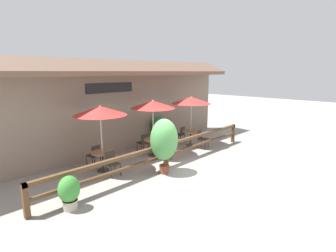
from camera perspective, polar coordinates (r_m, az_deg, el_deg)
ground_plane at (r=9.84m, az=4.06°, el=-10.31°), size 60.00×60.00×0.00m
building_facade at (r=12.24m, az=-10.82°, el=4.38°), size 14.28×1.49×4.23m
patio_railing at (r=10.27m, az=-0.42°, el=-5.21°), size 10.40×0.14×0.95m
patio_umbrella_near at (r=9.82m, az=-14.56°, el=3.23°), size 1.94×1.94×2.51m
dining_table_near at (r=10.20m, az=-14.07°, el=-6.27°), size 0.85×0.85×0.75m
chair_near_streetside at (r=9.71m, az=-12.10°, el=-7.75°), size 0.44×0.44×0.87m
chair_near_wallside at (r=10.77m, az=-15.76°, el=-5.98°), size 0.46×0.46×0.87m
patio_umbrella_middle at (r=11.37m, az=-3.33°, el=4.70°), size 1.94×1.94×2.51m
dining_table_middle at (r=11.70m, az=-3.23°, el=-3.61°), size 0.85×0.85×0.75m
chair_middle_streetside at (r=11.26m, az=-0.82°, el=-4.76°), size 0.50×0.50×0.87m
chair_middle_wallside at (r=12.22m, az=-5.39°, el=-3.48°), size 0.47×0.47×0.87m
patio_umbrella_far at (r=13.05m, az=5.11°, el=5.58°), size 1.94×1.94×2.51m
dining_table_far at (r=13.33m, az=4.97°, el=-1.72°), size 0.85×0.85×0.75m
chair_far_streetside at (r=12.99m, az=7.42°, el=-2.61°), size 0.50×0.50×0.87m
chair_far_wallside at (r=13.78m, az=2.76°, el=-1.69°), size 0.48×0.48×0.87m
potted_plant_broad_leaf at (r=7.75m, az=-20.70°, el=-13.25°), size 0.59×0.53×0.97m
potted_plant_small_flowering at (r=9.49m, az=-0.85°, el=-3.16°), size 1.06×0.96×2.04m
potted_plant_corner_fern at (r=13.38m, az=-1.91°, el=-0.70°), size 0.81×0.73×1.48m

